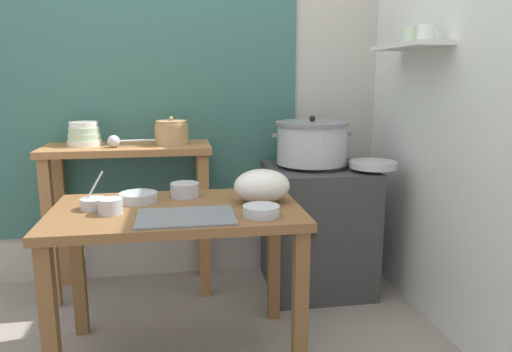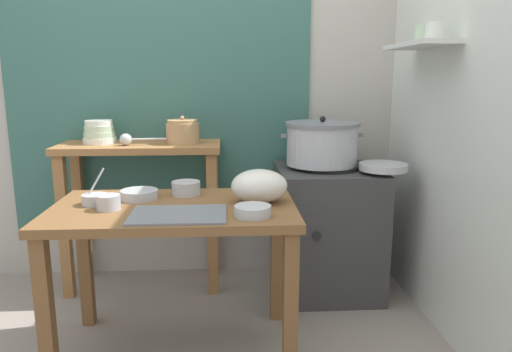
# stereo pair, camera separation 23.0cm
# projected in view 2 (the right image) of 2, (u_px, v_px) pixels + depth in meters

# --- Properties ---
(wall_back) EXTENTS (4.40, 0.12, 2.60)m
(wall_back) POSITION_uv_depth(u_px,v_px,m) (197.00, 75.00, 3.05)
(wall_back) COLOR #B2ADA3
(wall_back) RESTS_ON ground
(wall_right) EXTENTS (0.30, 3.20, 2.60)m
(wall_right) POSITION_uv_depth(u_px,v_px,m) (465.00, 75.00, 2.25)
(wall_right) COLOR silver
(wall_right) RESTS_ON ground
(prep_table) EXTENTS (1.10, 0.66, 0.72)m
(prep_table) POSITION_uv_depth(u_px,v_px,m) (175.00, 229.00, 2.18)
(prep_table) COLOR brown
(prep_table) RESTS_ON ground
(back_shelf_table) EXTENTS (0.96, 0.40, 0.90)m
(back_shelf_table) POSITION_uv_depth(u_px,v_px,m) (141.00, 180.00, 2.89)
(back_shelf_table) COLOR #9E6B3D
(back_shelf_table) RESTS_ON ground
(stove_block) EXTENTS (0.60, 0.61, 0.78)m
(stove_block) POSITION_uv_depth(u_px,v_px,m) (327.00, 229.00, 2.89)
(stove_block) COLOR #383838
(stove_block) RESTS_ON ground
(steamer_pot) EXTENTS (0.49, 0.44, 0.29)m
(steamer_pot) POSITION_uv_depth(u_px,v_px,m) (322.00, 143.00, 2.81)
(steamer_pot) COLOR #B7BABF
(steamer_pot) RESTS_ON stove_block
(clay_pot) EXTENTS (0.20, 0.20, 0.17)m
(clay_pot) POSITION_uv_depth(u_px,v_px,m) (183.00, 132.00, 2.85)
(clay_pot) COLOR tan
(clay_pot) RESTS_ON back_shelf_table
(bowl_stack_enamel) EXTENTS (0.19, 0.19, 0.14)m
(bowl_stack_enamel) POSITION_uv_depth(u_px,v_px,m) (99.00, 133.00, 2.85)
(bowl_stack_enamel) COLOR silver
(bowl_stack_enamel) RESTS_ON back_shelf_table
(ladle) EXTENTS (0.27, 0.07, 0.07)m
(ladle) POSITION_uv_depth(u_px,v_px,m) (128.00, 139.00, 2.77)
(ladle) COLOR #B7BABF
(ladle) RESTS_ON back_shelf_table
(serving_tray) EXTENTS (0.40, 0.28, 0.01)m
(serving_tray) POSITION_uv_depth(u_px,v_px,m) (178.00, 215.00, 1.99)
(serving_tray) COLOR slate
(serving_tray) RESTS_ON prep_table
(plastic_bag) EXTENTS (0.26, 0.21, 0.16)m
(plastic_bag) POSITION_uv_depth(u_px,v_px,m) (259.00, 186.00, 2.19)
(plastic_bag) COLOR silver
(plastic_bag) RESTS_ON prep_table
(wide_pan) EXTENTS (0.27, 0.27, 0.04)m
(wide_pan) POSITION_uv_depth(u_px,v_px,m) (383.00, 167.00, 2.66)
(wide_pan) COLOR #B7BABF
(wide_pan) RESTS_ON stove_block
(prep_bowl_0) EXTENTS (0.16, 0.16, 0.04)m
(prep_bowl_0) POSITION_uv_depth(u_px,v_px,m) (253.00, 210.00, 1.98)
(prep_bowl_0) COLOR #B7BABF
(prep_bowl_0) RESTS_ON prep_table
(prep_bowl_1) EXTENTS (0.18, 0.18, 0.04)m
(prep_bowl_1) POSITION_uv_depth(u_px,v_px,m) (139.00, 194.00, 2.27)
(prep_bowl_1) COLOR #B7BABF
(prep_bowl_1) RESTS_ON prep_table
(prep_bowl_2) EXTENTS (0.12, 0.12, 0.17)m
(prep_bowl_2) POSITION_uv_depth(u_px,v_px,m) (95.00, 199.00, 2.16)
(prep_bowl_2) COLOR #B7BABF
(prep_bowl_2) RESTS_ON prep_table
(prep_bowl_3) EXTENTS (0.10, 0.10, 0.07)m
(prep_bowl_3) POSITION_uv_depth(u_px,v_px,m) (108.00, 202.00, 2.08)
(prep_bowl_3) COLOR #B7BABF
(prep_bowl_3) RESTS_ON prep_table
(prep_bowl_4) EXTENTS (0.14, 0.14, 0.07)m
(prep_bowl_4) POSITION_uv_depth(u_px,v_px,m) (186.00, 188.00, 2.34)
(prep_bowl_4) COLOR #B7BABF
(prep_bowl_4) RESTS_ON prep_table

